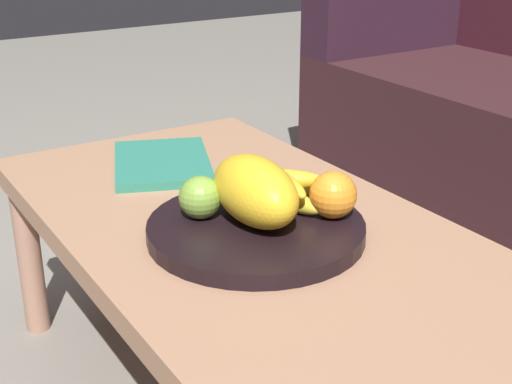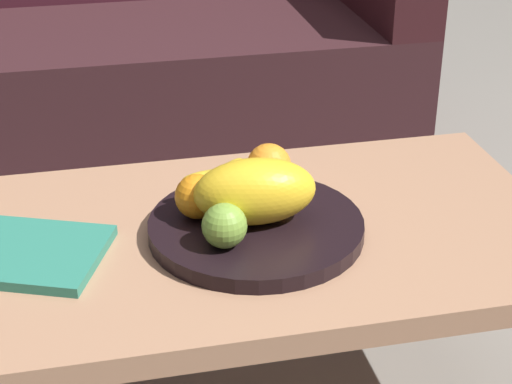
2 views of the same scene
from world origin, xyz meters
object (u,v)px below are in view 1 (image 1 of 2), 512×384
Objects in this scene: magazine at (162,163)px; fruit_bowl at (256,229)px; melon_large_front at (255,191)px; apple_front at (200,197)px; orange_left at (333,195)px; banana_bunch at (281,189)px; coffee_table at (251,248)px; orange_front at (245,179)px.

fruit_bowl is at bearing 20.11° from magazine.
melon_large_front reaches higher than fruit_bowl.
melon_large_front is 0.09m from apple_front.
banana_bunch is at bearing -149.59° from orange_left.
melon_large_front is at bearing 46.48° from apple_front.
melon_large_front reaches higher than coffee_table.
banana_bunch is (0.03, 0.13, -0.00)m from apple_front.
magazine is (-0.33, -0.05, -0.05)m from banana_bunch.
apple_front is at bearing -121.71° from orange_left.
orange_left is 1.10× the size of apple_front.
apple_front is 0.42× the size of banana_bunch.
orange_front reaches higher than fruit_bowl.
coffee_table is 15.89× the size of apple_front.
orange_left reaches higher than apple_front.
orange_left is (0.13, 0.08, 0.00)m from orange_front.
apple_front is at bearing -133.52° from melon_large_front.
orange_left is at bearing 30.62° from orange_front.
orange_front is (-0.04, 0.01, 0.10)m from coffee_table.
fruit_bowl is 0.13m from orange_left.
fruit_bowl is at bearing -20.90° from orange_front.
melon_large_front is 2.54× the size of orange_left.
fruit_bowl is 1.35× the size of magazine.
banana_bunch is (-0.03, 0.07, -0.02)m from melon_large_front.
orange_front is at bearing 160.98° from coffee_table.
orange_left reaches higher than orange_front.
apple_front is at bearing -75.43° from orange_front.
melon_large_front is at bearing -21.64° from orange_front.
melon_large_front reaches higher than banana_bunch.
coffee_table is 4.28× the size of magazine.
apple_front is (-0.11, -0.17, -0.00)m from orange_left.
orange_left is at bearing 66.61° from melon_large_front.
banana_bunch reaches higher than fruit_bowl.
melon_large_front is at bearing -163.03° from fruit_bowl.
melon_large_front is at bearing -113.39° from orange_left.
apple_front reaches higher than coffee_table.
fruit_bowl is 1.78× the size of melon_large_front.
orange_front is (-0.08, 0.03, -0.02)m from melon_large_front.
banana_bunch is at bearing 31.32° from magazine.
apple_front is at bearing -134.13° from fruit_bowl.
coffee_table is 15.26× the size of orange_front.
melon_large_front is (-0.00, -0.00, 0.06)m from fruit_bowl.
orange_front is (-0.09, 0.03, 0.05)m from fruit_bowl.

